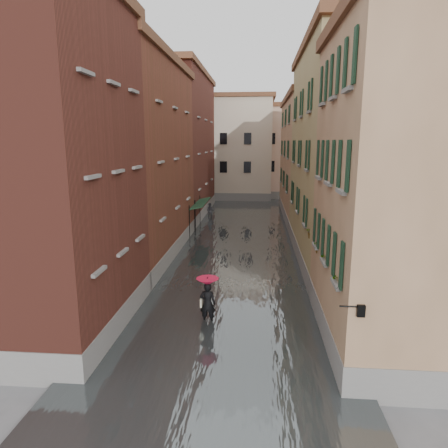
% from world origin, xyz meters
% --- Properties ---
extents(ground, '(120.00, 120.00, 0.00)m').
position_xyz_m(ground, '(0.00, 0.00, 0.00)').
color(ground, '#5E5F61').
rests_on(ground, ground).
extents(floodwater, '(10.00, 60.00, 0.20)m').
position_xyz_m(floodwater, '(0.00, 13.00, 0.10)').
color(floodwater, '#484E4F').
rests_on(floodwater, ground).
extents(building_left_near, '(6.00, 8.00, 13.00)m').
position_xyz_m(building_left_near, '(-7.00, -2.00, 6.50)').
color(building_left_near, brown).
rests_on(building_left_near, ground).
extents(building_left_mid, '(6.00, 14.00, 12.50)m').
position_xyz_m(building_left_mid, '(-7.00, 9.00, 6.25)').
color(building_left_mid, brown).
rests_on(building_left_mid, ground).
extents(building_left_far, '(6.00, 16.00, 14.00)m').
position_xyz_m(building_left_far, '(-7.00, 24.00, 7.00)').
color(building_left_far, brown).
rests_on(building_left_far, ground).
extents(building_right_near, '(6.00, 8.00, 11.50)m').
position_xyz_m(building_right_near, '(7.00, -2.00, 5.75)').
color(building_right_near, '#8E6849').
rests_on(building_right_near, ground).
extents(building_right_mid, '(6.00, 14.00, 13.00)m').
position_xyz_m(building_right_mid, '(7.00, 9.00, 6.50)').
color(building_right_mid, '#998B5D').
rests_on(building_right_mid, ground).
extents(building_right_far, '(6.00, 16.00, 11.50)m').
position_xyz_m(building_right_far, '(7.00, 24.00, 5.75)').
color(building_right_far, '#8E6849').
rests_on(building_right_far, ground).
extents(building_end_cream, '(12.00, 9.00, 13.00)m').
position_xyz_m(building_end_cream, '(-3.00, 38.00, 6.50)').
color(building_end_cream, beige).
rests_on(building_end_cream, ground).
extents(building_end_pink, '(10.00, 9.00, 12.00)m').
position_xyz_m(building_end_pink, '(6.00, 40.00, 6.00)').
color(building_end_pink, '#D2A993').
rests_on(building_end_pink, ground).
extents(awning_near, '(1.09, 2.96, 2.80)m').
position_xyz_m(awning_near, '(-3.49, 14.94, 2.47)').
color(awning_near, '#16311D').
rests_on(awning_near, ground).
extents(awning_far, '(1.09, 3.13, 2.80)m').
position_xyz_m(awning_far, '(-3.48, 17.70, 2.47)').
color(awning_far, '#16311D').
rests_on(awning_far, ground).
extents(wall_lantern, '(0.71, 0.22, 0.35)m').
position_xyz_m(wall_lantern, '(4.33, -6.00, 3.01)').
color(wall_lantern, black).
rests_on(wall_lantern, ground).
extents(window_planters, '(0.59, 8.03, 0.84)m').
position_xyz_m(window_planters, '(4.12, -0.73, 3.51)').
color(window_planters, brown).
rests_on(window_planters, ground).
extents(pedestrian_main, '(0.98, 0.98, 2.06)m').
position_xyz_m(pedestrian_main, '(-0.67, -1.08, 1.25)').
color(pedestrian_main, black).
rests_on(pedestrian_main, ground).
extents(pedestrian_far, '(0.87, 0.74, 1.59)m').
position_xyz_m(pedestrian_far, '(-3.39, 22.53, 0.79)').
color(pedestrian_far, black).
rests_on(pedestrian_far, ground).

